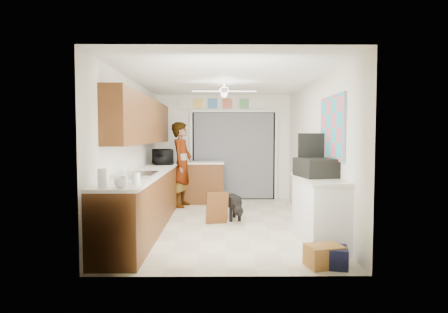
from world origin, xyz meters
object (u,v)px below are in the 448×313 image
object	(u,v)px
microwave	(163,157)
dog	(233,206)
paper_towel_roll	(102,178)
suitcase	(316,168)
cardboard_box	(324,256)
navy_crate	(330,257)
cup	(120,183)
man	(182,164)

from	to	relation	value
microwave	dog	bearing A→B (deg)	-142.28
paper_towel_roll	suitcase	xyz separation A→B (m)	(2.74, 1.14, 0.02)
suitcase	cardboard_box	distance (m)	1.46
navy_crate	dog	world-z (taller)	dog
microwave	paper_towel_roll	world-z (taller)	microwave
navy_crate	cup	bearing A→B (deg)	-178.82
cardboard_box	navy_crate	world-z (taller)	cardboard_box
paper_towel_roll	man	world-z (taller)	man
paper_towel_roll	cup	bearing A→B (deg)	0.00
cup	dog	distance (m)	2.95
paper_towel_roll	suitcase	bearing A→B (deg)	22.67
cup	paper_towel_roll	bearing A→B (deg)	180.00
microwave	dog	world-z (taller)	microwave
microwave	navy_crate	bearing A→B (deg)	-161.45
microwave	cardboard_box	bearing A→B (deg)	-162.22
cardboard_box	cup	bearing A→B (deg)	-178.79
navy_crate	dog	distance (m)	2.68
man	dog	world-z (taller)	man
cup	suitcase	size ratio (longest dim) A/B	0.22
suitcase	dog	bearing A→B (deg)	120.01
cardboard_box	man	xyz separation A→B (m)	(-2.05, 3.75, 0.79)
cup	paper_towel_roll	world-z (taller)	paper_towel_roll
suitcase	man	distance (m)	3.47
cardboard_box	dog	distance (m)	2.66
suitcase	cardboard_box	bearing A→B (deg)	-109.01
suitcase	cup	bearing A→B (deg)	-166.07
microwave	man	size ratio (longest dim) A/B	0.31
microwave	suitcase	xyz separation A→B (m)	(2.58, -2.36, -0.02)
cardboard_box	dog	size ratio (longest dim) A/B	0.63
paper_towel_roll	cardboard_box	distance (m)	2.73
microwave	navy_crate	size ratio (longest dim) A/B	1.45
cup	man	xyz separation A→B (m)	(0.31, 3.80, -0.08)
cup	man	world-z (taller)	man
microwave	paper_towel_roll	distance (m)	3.51
man	dog	bearing A→B (deg)	-128.28
navy_crate	dog	size ratio (longest dim) A/B	0.61
suitcase	dog	distance (m)	1.97
cardboard_box	navy_crate	distance (m)	0.07
paper_towel_roll	man	size ratio (longest dim) A/B	0.12
man	cup	bearing A→B (deg)	-172.21
microwave	paper_towel_roll	xyz separation A→B (m)	(-0.15, -3.51, -0.04)
paper_towel_roll	navy_crate	size ratio (longest dim) A/B	0.57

